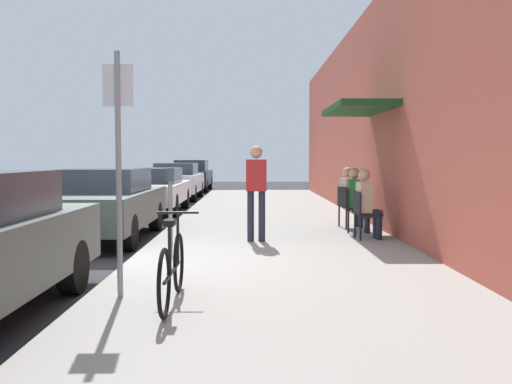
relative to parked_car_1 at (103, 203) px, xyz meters
name	(u,v)px	position (x,y,z in m)	size (l,w,h in m)	color
ground_plane	(128,268)	(1.10, -2.88, -0.73)	(60.00, 60.00, 0.00)	#2D2D30
sidewalk_slab	(276,243)	(3.35, -0.88, -0.67)	(4.50, 32.00, 0.12)	#9E9B93
building_facade	(409,106)	(5.74, -0.87, 1.82)	(1.40, 32.00, 5.09)	#BC5442
parked_car_1	(103,203)	(0.00, 0.00, 0.00)	(1.80, 4.40, 1.40)	#47514C
parked_car_2	(153,189)	(0.00, 5.60, -0.04)	(1.80, 4.40, 1.31)	silver
parked_car_3	(176,180)	(0.00, 10.90, 0.01)	(1.80, 4.40, 1.41)	silver
parked_car_4	(191,175)	(0.00, 16.52, 0.04)	(1.80, 4.40, 1.50)	black
parking_meter	(170,201)	(1.55, -1.66, 0.16)	(0.12, 0.10, 1.32)	slate
street_sign	(118,155)	(1.50, -5.11, 0.91)	(0.32, 0.06, 2.60)	gray
bicycle_0	(172,269)	(2.10, -5.41, -0.25)	(0.46, 1.71, 0.90)	black
cafe_chair_0	(364,212)	(4.97, -0.82, -0.11)	(0.47, 0.47, 0.87)	black
seated_patron_0	(367,201)	(5.03, -0.82, 0.09)	(0.45, 0.38, 1.29)	#232838
cafe_chair_1	(354,207)	(4.97, 0.16, -0.11)	(0.51, 0.51, 0.87)	black
seated_patron_1	(357,197)	(5.03, 0.15, 0.09)	(0.47, 0.41, 1.29)	#232838
cafe_chair_2	(347,204)	(4.97, 0.93, -0.11)	(0.54, 0.54, 0.87)	black
seated_patron_2	(350,195)	(5.03, 0.95, 0.09)	(0.49, 0.44, 1.29)	#232838
pedestrian_standing	(256,185)	(2.99, -1.09, 0.39)	(0.36, 0.22, 1.70)	#232838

